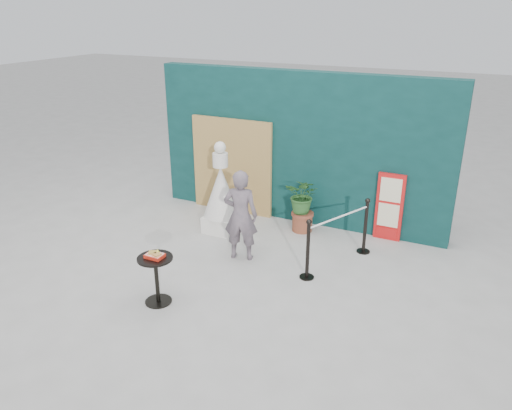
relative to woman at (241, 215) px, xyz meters
name	(u,v)px	position (x,y,z in m)	size (l,w,h in m)	color
ground	(223,290)	(0.24, -1.10, -0.81)	(60.00, 60.00, 0.00)	#ADAAA5
back_wall	(299,148)	(0.24, 2.05, 0.69)	(6.00, 0.30, 3.00)	#092C2B
bamboo_fence	(232,166)	(-1.16, 1.84, 0.19)	(1.80, 0.08, 2.00)	tan
woman	(241,215)	(0.00, 0.00, 0.00)	(0.59, 0.39, 1.61)	slate
menu_board	(389,207)	(2.14, 1.86, -0.16)	(0.50, 0.07, 1.30)	red
statue	(221,196)	(-0.85, 0.84, -0.07)	(0.70, 0.70, 1.80)	white
cafe_table	(156,273)	(-0.47, -1.80, -0.31)	(0.52, 0.52, 0.75)	black
food_basket	(155,255)	(-0.47, -1.79, -0.02)	(0.26, 0.19, 0.11)	red
planter	(303,200)	(0.56, 1.52, -0.17)	(0.64, 0.56, 1.10)	brown
stanchion_barrier	(338,238)	(1.58, 0.49, -0.31)	(0.84, 1.54, 1.03)	black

